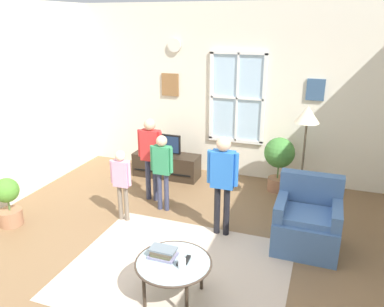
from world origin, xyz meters
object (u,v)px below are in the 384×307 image
object	(u,v)px
person_red_shirt	(151,150)
potted_plant_by_window	(279,158)
person_blue_shirt	(223,175)
floor_lamp	(306,126)
cup	(182,263)
person_green_shirt	(162,164)
armchair	(307,222)
tv_stand	(167,165)
coffee_table	(173,264)
remote_near_cup	(181,261)
television	(166,144)
remote_near_books	(187,260)
person_pink_shirt	(122,178)
book_stack	(163,253)
potted_plant_corner	(8,200)

from	to	relation	value
person_red_shirt	potted_plant_by_window	bearing A→B (deg)	29.45
person_blue_shirt	floor_lamp	world-z (taller)	floor_lamp
cup	person_green_shirt	world-z (taller)	person_green_shirt
armchair	potted_plant_by_window	world-z (taller)	potted_plant_by_window
tv_stand	person_red_shirt	xyz separation A→B (m)	(0.16, -0.94, 0.61)
coffee_table	person_red_shirt	bearing A→B (deg)	120.88
tv_stand	remote_near_cup	bearing A→B (deg)	-63.99
cup	television	bearing A→B (deg)	116.07
tv_stand	person_green_shirt	size ratio (longest dim) A/B	1.03
coffee_table	remote_near_cup	size ratio (longest dim) A/B	5.47
cup	remote_near_cup	bearing A→B (deg)	117.69
remote_near_books	person_pink_shirt	xyz separation A→B (m)	(-1.39, 1.18, 0.21)
person_pink_shirt	floor_lamp	bearing A→B (deg)	21.39
tv_stand	armchair	bearing A→B (deg)	-30.40
tv_stand	floor_lamp	bearing A→B (deg)	-17.96
cup	person_green_shirt	distance (m)	2.04
armchair	potted_plant_by_window	xyz separation A→B (m)	(-0.56, 1.54, 0.25)
person_green_shirt	remote_near_books	bearing A→B (deg)	-58.94
television	remote_near_cup	distance (m)	3.21
remote_near_cup	potted_plant_by_window	distance (m)	3.01
book_stack	remote_near_books	distance (m)	0.25
cup	potted_plant_by_window	world-z (taller)	potted_plant_by_window
person_green_shirt	potted_plant_corner	distance (m)	2.13
cup	potted_plant_corner	xyz separation A→B (m)	(-2.77, 0.66, -0.11)
tv_stand	floor_lamp	size ratio (longest dim) A/B	0.73
coffee_table	book_stack	bearing A→B (deg)	158.92
television	cup	distance (m)	3.29
person_blue_shirt	potted_plant_by_window	xyz separation A→B (m)	(0.50, 1.62, -0.26)
book_stack	person_red_shirt	distance (m)	2.21
coffee_table	person_pink_shirt	bearing A→B (deg)	135.63
armchair	potted_plant_by_window	bearing A→B (deg)	110.02
person_pink_shirt	floor_lamp	size ratio (longest dim) A/B	0.64
tv_stand	person_green_shirt	world-z (taller)	person_green_shirt
tv_stand	person_blue_shirt	distance (m)	2.22
coffee_table	person_red_shirt	world-z (taller)	person_red_shirt
person_green_shirt	remote_near_cup	bearing A→B (deg)	-60.79
remote_near_books	potted_plant_corner	xyz separation A→B (m)	(-2.78, 0.54, -0.07)
cup	remote_near_cup	world-z (taller)	cup
person_blue_shirt	person_pink_shirt	xyz separation A→B (m)	(-1.39, -0.11, -0.19)
book_stack	floor_lamp	bearing A→B (deg)	61.19
person_red_shirt	person_green_shirt	distance (m)	0.41
tv_stand	potted_plant_by_window	world-z (taller)	potted_plant_by_window
person_pink_shirt	potted_plant_by_window	distance (m)	2.56
armchair	person_red_shirt	bearing A→B (deg)	167.20
tv_stand	potted_plant_by_window	xyz separation A→B (m)	(1.95, 0.07, 0.36)
television	person_red_shirt	world-z (taller)	person_red_shirt
person_pink_shirt	person_green_shirt	bearing A→B (deg)	49.70
television	floor_lamp	bearing A→B (deg)	-17.90
coffee_table	person_red_shirt	distance (m)	2.33
person_green_shirt	coffee_table	bearing A→B (deg)	-62.94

